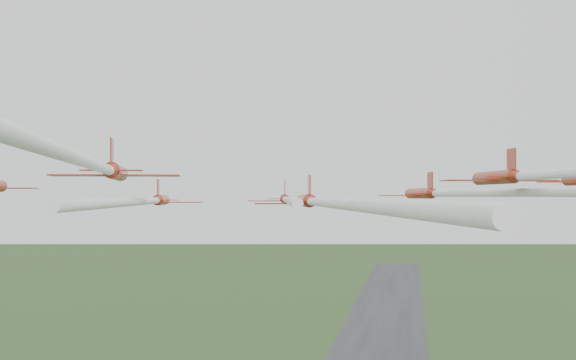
# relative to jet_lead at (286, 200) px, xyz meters

# --- Properties ---
(jet_lead) EXTENTS (13.88, 60.30, 2.55)m
(jet_lead) POSITION_rel_jet_lead_xyz_m (0.00, 0.00, 0.00)
(jet_lead) COLOR #A32C16
(jet_row2_left) EXTENTS (14.79, 52.12, 2.49)m
(jet_row2_left) POSITION_rel_jet_lead_xyz_m (-9.59, -13.56, -0.06)
(jet_row2_left) COLOR #A32C16
(jet_row2_right) EXTENTS (18.16, 56.65, 2.71)m
(jet_row2_right) POSITION_rel_jet_lead_xyz_m (16.70, -5.20, 0.61)
(jet_row2_right) COLOR #A32C16
(jet_row3_mid) EXTENTS (16.10, 59.39, 2.74)m
(jet_row3_mid) POSITION_rel_jet_lead_xyz_m (6.02, -22.09, -0.08)
(jet_row3_mid) COLOR #A32C16
(jet_row4_left) EXTENTS (22.25, 64.74, 2.81)m
(jet_row4_left) POSITION_rel_jet_lead_xyz_m (-4.44, -37.91, 2.08)
(jet_row4_left) COLOR #A32C16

